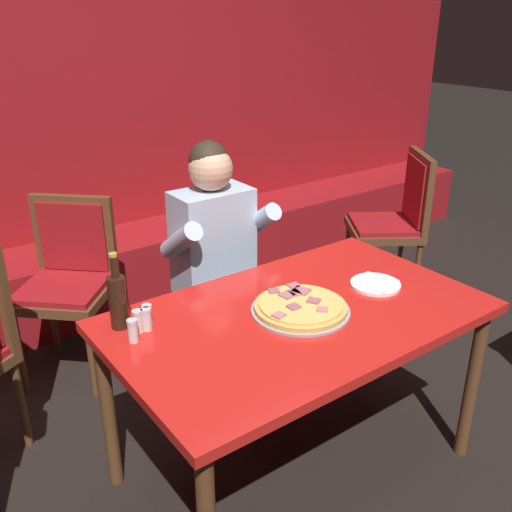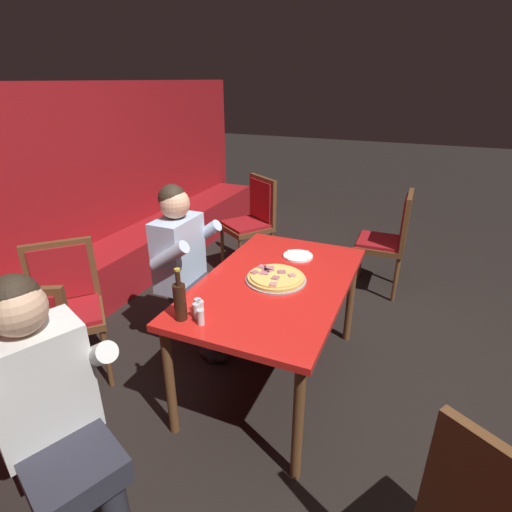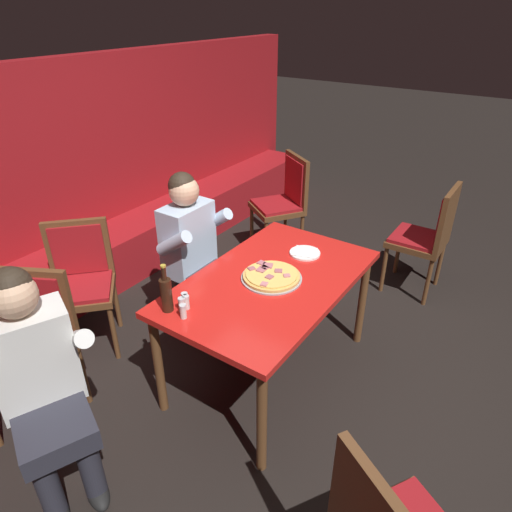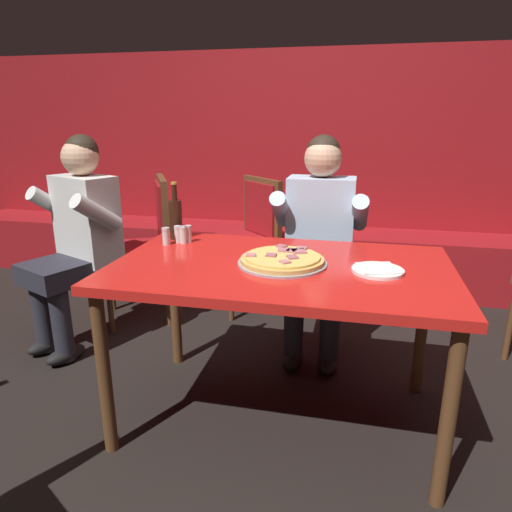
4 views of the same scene
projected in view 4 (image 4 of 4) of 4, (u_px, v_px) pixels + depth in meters
name	position (u px, v px, depth m)	size (l,w,h in m)	color
ground_plane	(278.00, 416.00, 2.18)	(24.00, 24.00, 0.00)	black
booth_wall_panel	(324.00, 167.00, 3.93)	(6.80, 0.16, 1.90)	maroon
booth_bench	(317.00, 258.00, 3.84)	(6.46, 0.48, 0.46)	maroon
main_dining_table	(280.00, 281.00, 1.98)	(1.44, 0.87, 0.76)	brown
pizza	(282.00, 260.00, 1.95)	(0.38, 0.38, 0.05)	#9E9EA3
plate_white_paper	(378.00, 270.00, 1.85)	(0.21, 0.21, 0.02)	white
beer_bottle	(176.00, 218.00, 2.33)	(0.07, 0.07, 0.29)	black
shaker_black_pepper	(188.00, 235.00, 2.28)	(0.04, 0.04, 0.09)	silver
shaker_red_pepper_flakes	(184.00, 236.00, 2.26)	(0.04, 0.04, 0.09)	silver
shaker_oregano	(166.00, 237.00, 2.24)	(0.04, 0.04, 0.09)	silver
shaker_parmesan	(178.00, 235.00, 2.27)	(0.04, 0.04, 0.09)	silver
diner_seated_blue_shirt	(318.00, 238.00, 2.59)	(0.53, 0.53, 1.27)	black
dining_chair_side_aisle	(248.00, 232.00, 3.33)	(0.62, 0.62, 0.94)	brown
dining_chair_by_booth	(147.00, 239.00, 3.10)	(0.60, 0.60, 0.99)	brown
diner_standing_companion	(76.00, 234.00, 2.68)	(0.60, 0.62, 1.27)	black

